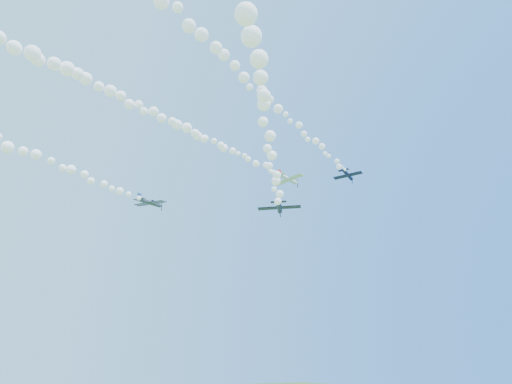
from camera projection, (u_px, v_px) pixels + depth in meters
plane_white at (288, 179)px, 103.13m from camera, size 7.88×8.34×2.43m
smoke_trail_white at (166, 119)px, 77.07m from camera, size 66.66×20.30×3.26m
plane_navy at (348, 175)px, 100.60m from camera, size 6.44×6.82×2.39m
smoke_trail_navy at (253, 84)px, 67.55m from camera, size 72.93×34.02×2.62m
plane_grey at (150, 203)px, 93.13m from camera, size 7.60×8.03×2.14m
plane_black at (279, 207)px, 73.95m from camera, size 6.67×6.38×1.90m
smoke_trail_black at (259, 58)px, 37.37m from camera, size 48.47×58.23×2.90m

